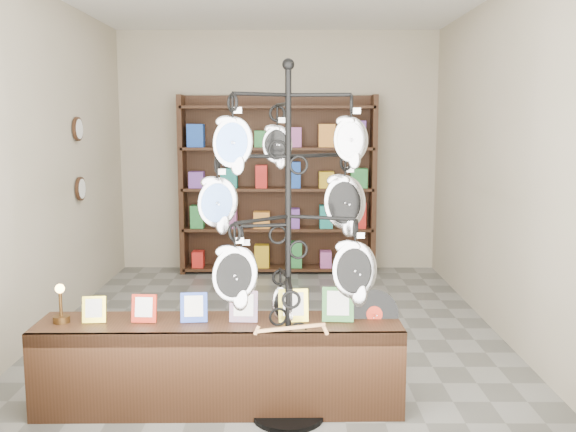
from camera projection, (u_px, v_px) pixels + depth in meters
name	position (u px, v px, depth m)	size (l,w,h in m)	color
ground	(273.00, 328.00, 5.86)	(5.00, 5.00, 0.00)	slate
room_envelope	(273.00, 124.00, 5.59)	(5.00, 5.00, 5.00)	#B4A691
display_tree	(288.00, 217.00, 3.89)	(1.15, 1.12, 2.23)	black
front_shelf	(220.00, 364.00, 4.20)	(2.37, 0.52, 0.83)	black
back_shelving	(278.00, 190.00, 7.98)	(2.42, 0.36, 2.20)	black
wall_clocks	(79.00, 159.00, 6.44)	(0.03, 0.24, 0.84)	black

